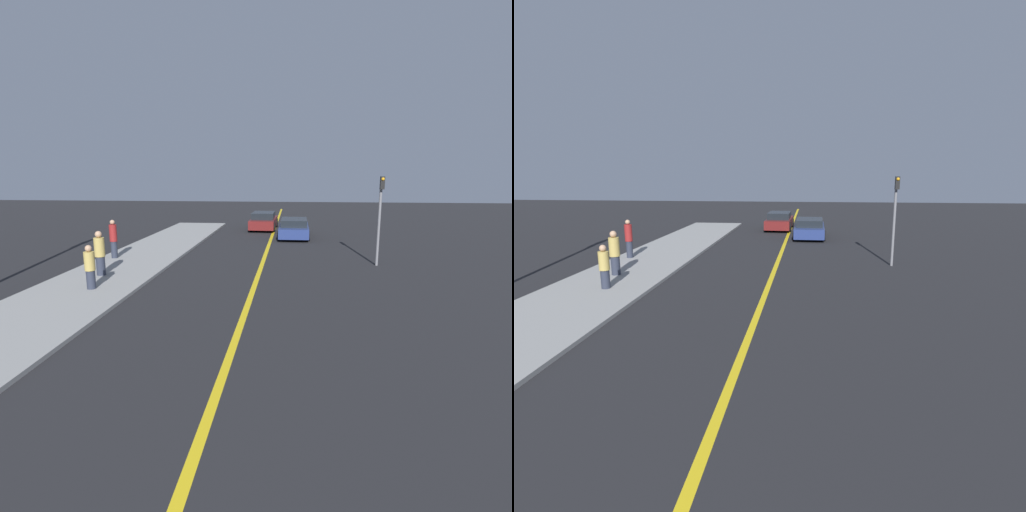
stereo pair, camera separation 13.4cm
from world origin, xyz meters
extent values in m
cube|color=gold|center=(0.00, 18.00, 0.00)|extent=(0.20, 60.00, 0.01)
cube|color=gray|center=(-6.03, 16.55, 0.06)|extent=(3.83, 33.10, 0.12)
cube|color=navy|center=(1.45, 27.05, 0.49)|extent=(1.90, 4.53, 0.61)
cube|color=black|center=(1.45, 26.82, 1.02)|extent=(1.66, 2.50, 0.44)
cylinder|color=black|center=(0.57, 28.45, 0.34)|extent=(0.22, 0.67, 0.67)
cylinder|color=black|center=(2.35, 28.44, 0.34)|extent=(0.22, 0.67, 0.67)
cylinder|color=black|center=(0.55, 25.65, 0.34)|extent=(0.22, 0.67, 0.67)
cylinder|color=black|center=(2.33, 25.64, 0.34)|extent=(0.22, 0.67, 0.67)
cube|color=maroon|center=(-0.80, 30.62, 0.51)|extent=(1.90, 4.25, 0.64)
cube|color=black|center=(-0.80, 30.41, 1.06)|extent=(1.63, 2.36, 0.47)
cylinder|color=black|center=(-1.61, 31.95, 0.34)|extent=(0.24, 0.69, 0.68)
cylinder|color=black|center=(0.08, 31.90, 0.34)|extent=(0.24, 0.69, 0.68)
cylinder|color=black|center=(-1.68, 29.34, 0.34)|extent=(0.24, 0.69, 0.68)
cylinder|color=black|center=(0.02, 29.29, 0.34)|extent=(0.24, 0.69, 0.68)
cylinder|color=#282D3D|center=(-5.68, 14.01, 0.45)|extent=(0.31, 0.31, 0.67)
cylinder|color=tan|center=(-5.68, 14.01, 1.12)|extent=(0.36, 0.36, 0.67)
sphere|color=tan|center=(-5.68, 14.01, 1.57)|extent=(0.24, 0.24, 0.24)
cylinder|color=#282D3D|center=(-6.25, 15.91, 0.50)|extent=(0.35, 0.35, 0.76)
cylinder|color=tan|center=(-6.25, 15.91, 1.25)|extent=(0.41, 0.41, 0.76)
sphere|color=tan|center=(-6.25, 15.91, 1.77)|extent=(0.27, 0.27, 0.27)
cylinder|color=#282D3D|center=(-7.17, 19.14, 0.52)|extent=(0.30, 0.30, 0.81)
cylinder|color=maroon|center=(-7.17, 19.14, 1.33)|extent=(0.35, 0.35, 0.81)
sphere|color=tan|center=(-7.17, 19.14, 1.84)|extent=(0.23, 0.23, 0.23)
cylinder|color=slate|center=(5.22, 19.16, 2.00)|extent=(0.12, 0.12, 3.99)
cube|color=black|center=(5.22, 18.98, 3.72)|extent=(0.18, 0.18, 0.55)
sphere|color=orange|center=(5.22, 18.89, 3.88)|extent=(0.14, 0.14, 0.14)
camera|label=1|loc=(1.40, 0.99, 4.13)|focal=28.00mm
camera|label=2|loc=(1.54, 1.01, 4.13)|focal=28.00mm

